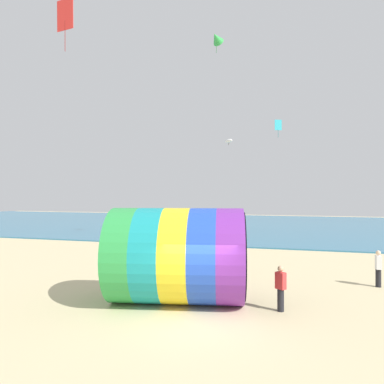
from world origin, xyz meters
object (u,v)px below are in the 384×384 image
at_px(kite_white_parafoil, 229,141).
at_px(kite_green_delta, 216,38).
at_px(giant_inflatable_tube, 178,255).
at_px(bystander_near_water, 378,268).
at_px(kite_cyan_diamond, 278,125).
at_px(kite_red_diamond, 65,15).
at_px(kite_handler, 281,288).

bearing_deg(kite_white_parafoil, kite_green_delta, 136.60).
distance_m(giant_inflatable_tube, kite_green_delta, 22.01).
bearing_deg(bystander_near_water, kite_cyan_diamond, 115.13).
bearing_deg(kite_green_delta, bystander_near_water, -47.92).
relative_size(kite_red_diamond, kite_white_parafoil, 2.99).
height_order(kite_white_parafoil, kite_green_delta, kite_green_delta).
height_order(kite_handler, kite_green_delta, kite_green_delta).
height_order(kite_white_parafoil, bystander_near_water, kite_white_parafoil).
height_order(kite_handler, bystander_near_water, bystander_near_water).
relative_size(kite_white_parafoil, bystander_near_water, 0.53).
bearing_deg(kite_green_delta, kite_cyan_diamond, -2.84).
distance_m(kite_handler, kite_red_diamond, 16.58).
bearing_deg(kite_red_diamond, kite_handler, -12.72).
relative_size(kite_red_diamond, bystander_near_water, 1.60).
bearing_deg(kite_red_diamond, kite_white_parafoil, 64.02).
height_order(kite_white_parafoil, kite_cyan_diamond, kite_cyan_diamond).
distance_m(kite_cyan_diamond, bystander_near_water, 14.76).
bearing_deg(kite_white_parafoil, kite_handler, -72.22).
bearing_deg(kite_cyan_diamond, kite_handler, -86.22).
bearing_deg(kite_red_diamond, giant_inflatable_tube, -19.79).
xyz_separation_m(kite_red_diamond, kite_cyan_diamond, (9.70, 13.24, -3.77)).
bearing_deg(kite_white_parafoil, bystander_near_water, -48.50).
relative_size(kite_handler, kite_red_diamond, 0.62).
distance_m(kite_handler, kite_white_parafoil, 17.18).
distance_m(kite_handler, bystander_near_water, 6.29).
bearing_deg(giant_inflatable_tube, kite_cyan_diamond, 79.71).
height_order(kite_red_diamond, kite_cyan_diamond, kite_red_diamond).
relative_size(kite_handler, kite_white_parafoil, 1.86).
relative_size(giant_inflatable_tube, kite_red_diamond, 2.17).
bearing_deg(kite_green_delta, kite_handler, -69.45).
bearing_deg(kite_handler, kite_cyan_diamond, 93.78).
xyz_separation_m(kite_red_diamond, kite_white_parafoil, (6.00, 12.32, -4.96)).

